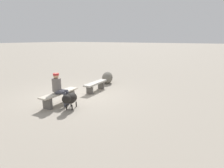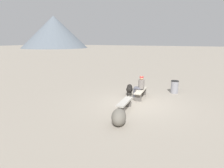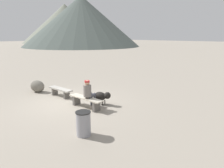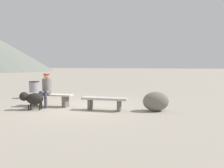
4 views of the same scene
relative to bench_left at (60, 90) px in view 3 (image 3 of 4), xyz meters
name	(u,v)px [view 3 (image 3 of 4)]	position (x,y,z in m)	size (l,w,h in m)	color
ground	(68,103)	(1.13, -0.30, -0.37)	(210.00, 210.00, 0.06)	#9E9384
bench_left	(60,90)	(0.00, 0.00, 0.00)	(1.61, 0.47, 0.45)	#605B56
bench_right	(86,101)	(2.26, -0.12, -0.01)	(1.84, 0.51, 0.48)	#605B56
seated_person	(89,92)	(2.35, -0.03, 0.41)	(0.43, 0.64, 1.27)	slate
dog	(102,96)	(2.47, 0.66, 0.08)	(0.90, 0.57, 0.63)	black
trash_bin	(83,123)	(4.19, -1.76, 0.07)	(0.49, 0.49, 0.81)	gray
boulder	(37,86)	(-1.72, -0.42, 0.00)	(0.89, 0.59, 0.67)	#6B665B
distant_peak_1	(82,21)	(-38.70, 31.57, 6.62)	(33.21, 33.21, 13.91)	#4C5651
distant_peak_2	(65,24)	(-64.25, 42.94, 7.34)	(34.38, 34.38, 15.35)	gray
distant_peak_3	(68,28)	(-64.29, 44.22, 5.86)	(35.42, 35.42, 12.40)	slate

